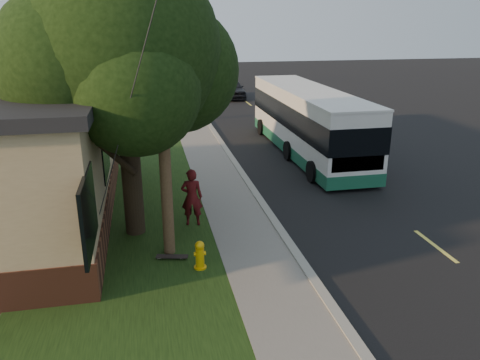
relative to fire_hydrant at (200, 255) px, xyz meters
name	(u,v)px	position (x,y,z in m)	size (l,w,h in m)	color
ground	(299,260)	(2.60, 0.00, -0.43)	(120.00, 120.00, 0.00)	black
road	(312,152)	(6.60, 10.00, -0.43)	(8.00, 80.00, 0.01)	black
curb	(230,156)	(2.60, 10.00, -0.37)	(0.25, 80.00, 0.12)	gray
sidewalk	(208,157)	(1.60, 10.00, -0.39)	(2.00, 80.00, 0.08)	slate
grass_verge	(130,162)	(-1.90, 10.00, -0.40)	(5.00, 80.00, 0.07)	black
fire_hydrant	(200,255)	(0.00, 0.00, 0.00)	(0.32, 0.32, 0.74)	#E3AA0B
utility_pole	(160,80)	(-0.71, 0.99, 4.20)	(2.86, 3.21, 9.07)	#473321
leafy_tree	(123,53)	(-1.57, 2.65, 4.73)	(6.30, 6.00, 7.80)	black
bare_tree_near	(147,88)	(-0.90, 18.00, 1.72)	(1.38, 1.21, 4.31)	black
bare_tree_far	(151,70)	(-0.40, 30.00, 1.57)	(1.38, 1.21, 4.03)	black
traffic_signal	(188,52)	(3.10, 34.00, 2.73)	(0.18, 0.22, 5.50)	#2D2D30
transit_bus	(307,120)	(6.25, 9.92, 1.17)	(2.56, 11.12, 3.01)	silver
skateboarder	(192,197)	(0.10, 2.69, 0.52)	(0.65, 0.42, 1.77)	#4D0F11
skateboard_spare	(172,257)	(-0.66, 0.62, -0.30)	(0.86, 0.39, 0.08)	black
dumpster	(63,153)	(-4.62, 9.73, 0.25)	(1.56, 1.29, 1.28)	black
distant_car	(231,89)	(5.81, 26.84, 0.32)	(1.79, 4.45, 1.52)	black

